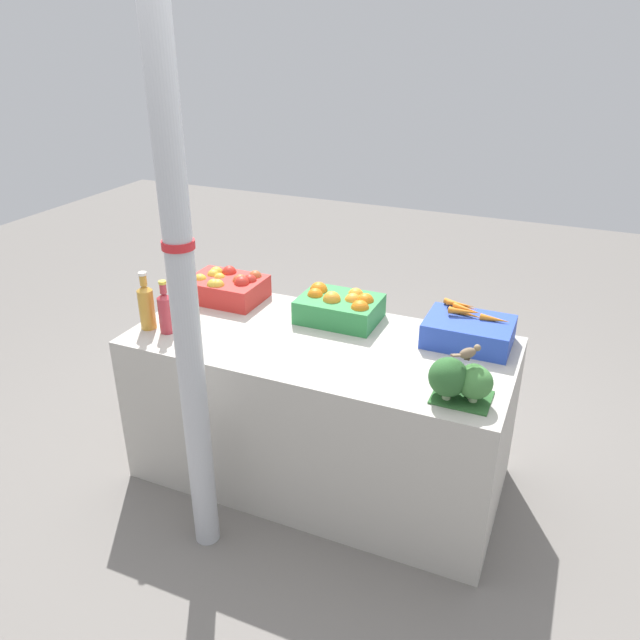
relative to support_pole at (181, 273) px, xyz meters
name	(u,v)px	position (x,y,z in m)	size (l,w,h in m)	color
ground_plane	(320,473)	(0.28, 0.60, -1.24)	(10.00, 10.00, 0.00)	slate
market_table	(320,410)	(0.28, 0.60, -0.87)	(1.72, 0.80, 0.75)	#B7B2A8
support_pole	(181,273)	(0.00, 0.00, 0.00)	(0.12, 0.12, 2.48)	#B7BABF
apple_crate	(227,287)	(-0.34, 0.83, -0.42)	(0.38, 0.28, 0.15)	red
orange_crate	(340,306)	(0.28, 0.83, -0.42)	(0.38, 0.28, 0.16)	#2D8442
carrot_crate	(469,331)	(0.90, 0.83, -0.43)	(0.38, 0.29, 0.15)	#2847B7
broccoli_pile	(459,380)	(0.95, 0.35, -0.40)	(0.24, 0.20, 0.18)	#2D602D
juice_bottle_amber	(146,305)	(-0.51, 0.39, -0.38)	(0.07, 0.07, 0.28)	gold
juice_bottle_ruby	(166,311)	(-0.40, 0.39, -0.39)	(0.07, 0.07, 0.25)	#B2333D
sparrow_bird	(469,352)	(0.98, 0.36, -0.29)	(0.10, 0.11, 0.05)	#4C3D2D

